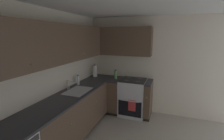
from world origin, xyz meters
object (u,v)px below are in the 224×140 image
Objects in this scene: soap_bottle at (78,80)px; oven_range at (133,97)px; paper_towel_roll at (95,71)px; oil_bottle at (116,75)px.

oven_range is at bearing -53.47° from soap_bottle.
soap_bottle is 0.64× the size of paper_towel_roll.
oven_range is 4.62× the size of soap_bottle.
oil_bottle is (-0.03, -0.59, -0.04)m from paper_towel_roll.
oven_range is 2.93× the size of paper_towel_roll.
soap_bottle is 0.80m from paper_towel_roll.
paper_towel_roll is 1.53× the size of oil_bottle.
paper_towel_roll is (0.80, -0.02, 0.05)m from soap_bottle.
paper_towel_roll is at bearing -1.43° from soap_bottle.
paper_towel_roll is (0.01, 1.04, 0.59)m from oven_range.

